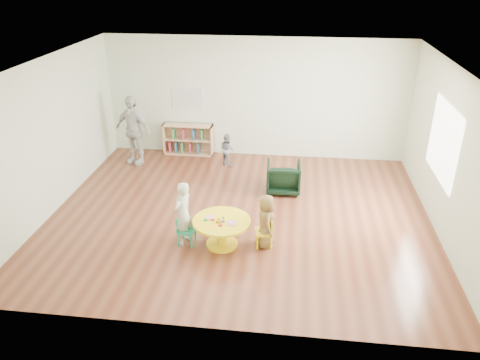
% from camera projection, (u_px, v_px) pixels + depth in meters
% --- Properties ---
extents(room, '(7.10, 7.00, 2.80)m').
position_uv_depth(room, '(240.00, 118.00, 7.95)').
color(room, brown).
rests_on(room, ground).
extents(activity_table, '(0.96, 0.96, 0.52)m').
position_uv_depth(activity_table, '(222.00, 228.00, 7.70)').
color(activity_table, yellow).
rests_on(activity_table, ground).
extents(kid_chair_left, '(0.30, 0.30, 0.52)m').
position_uv_depth(kid_chair_left, '(185.00, 229.00, 7.77)').
color(kid_chair_left, '#1C9F6B').
rests_on(kid_chair_left, ground).
extents(kid_chair_right, '(0.32, 0.32, 0.52)m').
position_uv_depth(kid_chair_right, '(266.00, 231.00, 7.72)').
color(kid_chair_right, yellow).
rests_on(kid_chair_right, ground).
extents(bookshelf, '(1.20, 0.30, 0.75)m').
position_uv_depth(bookshelf, '(188.00, 139.00, 11.35)').
color(bookshelf, tan).
rests_on(bookshelf, ground).
extents(alphabet_poster, '(0.74, 0.01, 0.54)m').
position_uv_depth(alphabet_poster, '(188.00, 98.00, 11.03)').
color(alphabet_poster, white).
rests_on(alphabet_poster, ground).
extents(armchair, '(0.70, 0.72, 0.63)m').
position_uv_depth(armchair, '(283.00, 177.00, 9.52)').
color(armchair, black).
rests_on(armchair, ground).
extents(child_left, '(0.41, 0.48, 1.12)m').
position_uv_depth(child_left, '(183.00, 213.00, 7.68)').
color(child_left, silver).
rests_on(child_left, ground).
extents(child_right, '(0.40, 0.51, 0.93)m').
position_uv_depth(child_right, '(266.00, 221.00, 7.63)').
color(child_right, gold).
rests_on(child_right, ground).
extents(toddler, '(0.46, 0.45, 0.74)m').
position_uv_depth(toddler, '(227.00, 149.00, 10.74)').
color(toddler, '#1A2642').
rests_on(toddler, ground).
extents(adult_caretaker, '(1.02, 0.69, 1.61)m').
position_uv_depth(adult_caretaker, '(133.00, 130.00, 10.65)').
color(adult_caretaker, silver).
rests_on(adult_caretaker, ground).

